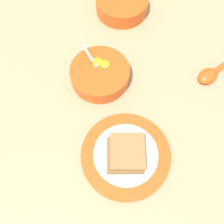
# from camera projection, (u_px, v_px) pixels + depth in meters

# --- Properties ---
(ground_plane) EXTENTS (3.00, 3.00, 0.00)m
(ground_plane) POSITION_uv_depth(u_px,v_px,m) (128.00, 63.00, 0.77)
(ground_plane) COLOR tan
(egg_bowl) EXTENTS (0.16, 0.16, 0.07)m
(egg_bowl) POSITION_uv_depth(u_px,v_px,m) (100.00, 74.00, 0.72)
(egg_bowl) COLOR #DB5119
(egg_bowl) RESTS_ON ground_plane
(toast_plate) EXTENTS (0.22, 0.22, 0.02)m
(toast_plate) POSITION_uv_depth(u_px,v_px,m) (126.00, 155.00, 0.64)
(toast_plate) COLOR #DB5119
(toast_plate) RESTS_ON ground_plane
(toast_sandwich) EXTENTS (0.13, 0.12, 0.03)m
(toast_sandwich) POSITION_uv_depth(u_px,v_px,m) (126.00, 153.00, 0.62)
(toast_sandwich) COLOR brown
(toast_sandwich) RESTS_ON toast_plate
(soup_spoon) EXTENTS (0.15, 0.06, 0.03)m
(soup_spoon) POSITION_uv_depth(u_px,v_px,m) (211.00, 74.00, 0.74)
(soup_spoon) COLOR #DB5119
(soup_spoon) RESTS_ON ground_plane
(congee_bowl) EXTENTS (0.17, 0.17, 0.05)m
(congee_bowl) POSITION_uv_depth(u_px,v_px,m) (122.00, 4.00, 0.83)
(congee_bowl) COLOR #DB5119
(congee_bowl) RESTS_ON ground_plane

